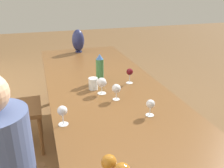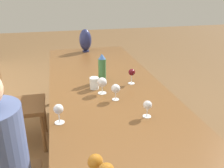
# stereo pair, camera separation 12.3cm
# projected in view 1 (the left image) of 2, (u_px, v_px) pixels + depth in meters

# --- Properties ---
(ground_plane) EXTENTS (14.00, 14.00, 0.00)m
(ground_plane) POSITION_uv_depth(u_px,v_px,m) (109.00, 159.00, 2.40)
(ground_plane) COLOR brown
(dining_table) EXTENTS (3.00, 0.99, 0.73)m
(dining_table) POSITION_uv_depth(u_px,v_px,m) (108.00, 96.00, 2.14)
(dining_table) COLOR brown
(dining_table) RESTS_ON ground_plane
(water_bottle) EXTENTS (0.07, 0.07, 0.26)m
(water_bottle) POSITION_uv_depth(u_px,v_px,m) (100.00, 68.00, 2.26)
(water_bottle) COLOR #336638
(water_bottle) RESTS_ON dining_table
(water_tumbler) EXTENTS (0.08, 0.08, 0.10)m
(water_tumbler) POSITION_uv_depth(u_px,v_px,m) (93.00, 84.00, 2.13)
(water_tumbler) COLOR silver
(water_tumbler) RESTS_ON dining_table
(vase) EXTENTS (0.16, 0.16, 0.30)m
(vase) POSITION_uv_depth(u_px,v_px,m) (78.00, 41.00, 3.22)
(vase) COLOR #1E234C
(vase) RESTS_ON dining_table
(wine_glass_1) EXTENTS (0.07, 0.07, 0.13)m
(wine_glass_1) POSITION_uv_depth(u_px,v_px,m) (109.00, 163.00, 1.14)
(wine_glass_1) COLOR silver
(wine_glass_1) RESTS_ON dining_table
(wine_glass_2) EXTENTS (0.06, 0.06, 0.13)m
(wine_glass_2) POSITION_uv_depth(u_px,v_px,m) (62.00, 111.00, 1.58)
(wine_glass_2) COLOR silver
(wine_glass_2) RESTS_ON dining_table
(wine_glass_3) EXTENTS (0.07, 0.07, 0.13)m
(wine_glass_3) POSITION_uv_depth(u_px,v_px,m) (116.00, 89.00, 1.92)
(wine_glass_3) COLOR silver
(wine_glass_3) RESTS_ON dining_table
(wine_glass_5) EXTENTS (0.08, 0.08, 0.14)m
(wine_glass_5) POSITION_uv_depth(u_px,v_px,m) (102.00, 83.00, 2.03)
(wine_glass_5) COLOR silver
(wine_glass_5) RESTS_ON dining_table
(wine_glass_6) EXTENTS (0.06, 0.06, 0.12)m
(wine_glass_6) POSITION_uv_depth(u_px,v_px,m) (150.00, 104.00, 1.69)
(wine_glass_6) COLOR silver
(wine_glass_6) RESTS_ON dining_table
(wine_glass_7) EXTENTS (0.06, 0.06, 0.14)m
(wine_glass_7) POSITION_uv_depth(u_px,v_px,m) (130.00, 72.00, 2.24)
(wine_glass_7) COLOR silver
(wine_glass_7) RESTS_ON dining_table
(chair_far) EXTENTS (0.44, 0.44, 0.88)m
(chair_far) POSITION_uv_depth(u_px,v_px,m) (9.00, 106.00, 2.38)
(chair_far) COLOR brown
(chair_far) RESTS_ON ground_plane
(person_near) EXTENTS (0.35, 0.35, 1.19)m
(person_near) POSITION_uv_depth(u_px,v_px,m) (6.00, 168.00, 1.36)
(person_near) COLOR #2D2D38
(person_near) RESTS_ON ground_plane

